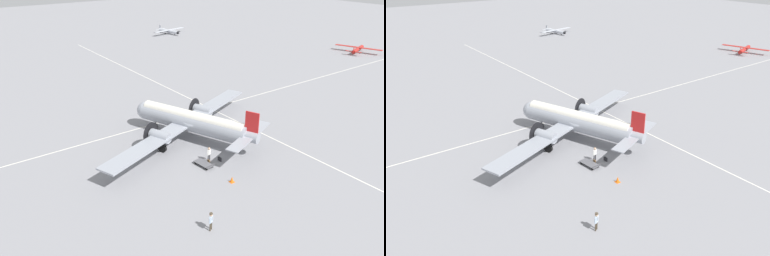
# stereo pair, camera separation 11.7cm
# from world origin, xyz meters

# --- Properties ---
(ground_plane) EXTENTS (300.00, 300.00, 0.00)m
(ground_plane) POSITION_xyz_m (0.00, 0.00, 0.00)
(ground_plane) COLOR gray
(apron_line_eastwest) EXTENTS (120.00, 0.16, 0.01)m
(apron_line_eastwest) POSITION_xyz_m (0.00, 8.15, 0.00)
(apron_line_eastwest) COLOR silver
(apron_line_eastwest) RESTS_ON ground_plane
(apron_line_northsouth) EXTENTS (0.16, 120.00, 0.01)m
(apron_line_northsouth) POSITION_xyz_m (-6.59, 0.00, 0.00)
(apron_line_northsouth) COLOR silver
(apron_line_northsouth) RESTS_ON ground_plane
(airliner_main) EXTENTS (17.14, 26.44, 5.30)m
(airliner_main) POSITION_xyz_m (-0.35, -0.13, 2.36)
(airliner_main) COLOR #9399A3
(airliner_main) RESTS_ON ground_plane
(crew_foreground) EXTENTS (0.38, 0.53, 1.71)m
(crew_foreground) POSITION_xyz_m (14.48, -8.67, 1.07)
(crew_foreground) COLOR #473D2D
(crew_foreground) RESTS_ON ground_plane
(passenger_boarding) EXTENTS (0.27, 0.57, 1.68)m
(passenger_boarding) POSITION_xyz_m (5.47, -1.70, 1.03)
(passenger_boarding) COLOR #2D2D33
(passenger_boarding) RESTS_ON ground_plane
(suitcase_near_door) EXTENTS (0.36, 0.12, 0.50)m
(suitcase_near_door) POSITION_xyz_m (5.91, -2.08, 0.23)
(suitcase_near_door) COLOR brown
(suitcase_near_door) RESTS_ON ground_plane
(suitcase_upright_spare) EXTENTS (0.49, 0.16, 0.47)m
(suitcase_upright_spare) POSITION_xyz_m (6.14, -0.72, 0.22)
(suitcase_upright_spare) COLOR #232328
(suitcase_upright_spare) RESTS_ON ground_plane
(baggage_cart) EXTENTS (2.35, 1.31, 0.56)m
(baggage_cart) POSITION_xyz_m (5.97, -2.78, 0.28)
(baggage_cart) COLOR #56565B
(baggage_cart) RESTS_ON ground_plane
(light_aircraft_distant) EXTENTS (10.28, 7.85, 2.00)m
(light_aircraft_distant) POSITION_xyz_m (-13.55, 57.58, 0.83)
(light_aircraft_distant) COLOR #B2231E
(light_aircraft_distant) RESTS_ON ground_plane
(light_aircraft_taxiing) EXTENTS (8.18, 10.86, 2.07)m
(light_aircraft_taxiing) POSITION_xyz_m (-58.11, 34.39, 0.85)
(light_aircraft_taxiing) COLOR #B7BCC6
(light_aircraft_taxiing) RESTS_ON ground_plane
(traffic_cone) EXTENTS (0.47, 0.47, 0.62)m
(traffic_cone) POSITION_xyz_m (10.12, -2.46, 0.29)
(traffic_cone) COLOR orange
(traffic_cone) RESTS_ON ground_plane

